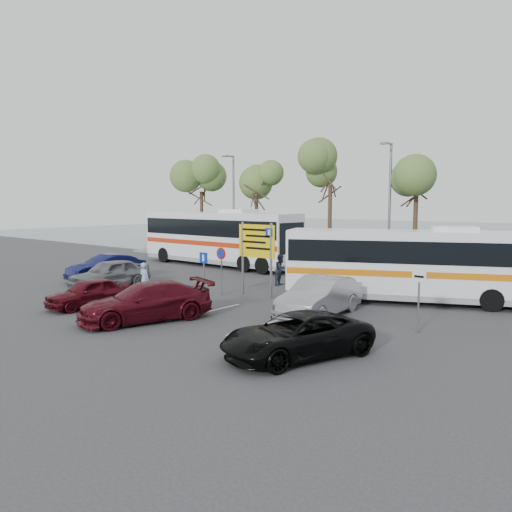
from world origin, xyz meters
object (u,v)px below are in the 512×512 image
Objects in this scene: pedestrian_far at (281,270)px; pedestrian_near at (144,279)px; car_maroon at (146,302)px; car_red at (89,293)px; car_blue at (106,267)px; coach_bus_left at (219,239)px; coach_bus_right at (413,267)px; car_silver_a at (110,274)px; direction_sign at (257,247)px; suv_black at (297,335)px; street_lamp_right at (389,202)px; car_silver_b at (320,297)px; street_lamp_left at (233,202)px.

pedestrian_near is at bearing 143.96° from pedestrian_far.
car_maroon is 4.00m from car_red.
car_maroon is at bearing -22.81° from car_blue.
pedestrian_near is at bearing -63.72° from coach_bus_left.
coach_bus_right is 12.79m from pedestrian_near.
car_silver_a is at bearing -4.82° from pedestrian_near.
direction_sign is 0.77× the size of suv_black.
pedestrian_far reaches higher than car_blue.
direction_sign is at bearing 155.93° from suv_black.
pedestrian_far is at bearing -113.14° from street_lamp_right.
car_maroon is at bearing 2.12° from car_red.
coach_bus_left reaches higher than car_red.
coach_bus_right is 2.19× the size of car_maroon.
street_lamp_right is 1.67× the size of car_silver_b.
car_silver_a is at bearing -174.20° from suv_black.
car_silver_b is at bearing 5.41° from car_silver_a.
suv_black is at bearing 18.88° from car_maroon.
car_blue is at bearing -134.61° from street_lamp_right.
car_silver_a is 9.27m from pedestrian_far.
pedestrian_far is (-5.74, 5.00, 0.07)m from car_silver_b.
car_blue reaches higher than car_maroon.
direction_sign is 0.97× the size of car_red.
coach_bus_right is (16.14, -4.00, -0.27)m from coach_bus_left.
direction_sign reaches higher than pedestrian_far.
car_maroon is (-6.50, -10.00, -0.89)m from coach_bus_right.
coach_bus_left reaches higher than pedestrian_near.
car_silver_b is 7.61m from pedestrian_far.
car_silver_b is (-1.76, -5.00, -0.84)m from coach_bus_right.
street_lamp_left reaches higher than pedestrian_near.
coach_bus_left reaches higher than pedestrian_far.
direction_sign is 0.75× the size of car_silver_b.
street_lamp_right reaches higher than direction_sign.
direction_sign is 8.42m from car_silver_a.
car_blue is 14.74m from car_silver_b.
pedestrian_far is (6.60, 6.51, 0.10)m from car_silver_a.
street_lamp_left is at bearing 136.83° from direction_sign.
street_lamp_left is 4.65× the size of pedestrian_far.
direction_sign is at bearing 21.30° from car_silver_a.
pedestrian_far is (-7.50, 0.00, -0.77)m from coach_bus_right.
street_lamp_right is at bearing -115.87° from pedestrian_near.
suv_black is (0.64, -10.00, -0.98)m from coach_bus_right.
pedestrian_near reaches higher than car_silver_b.
direction_sign is 7.33m from coach_bus_right.
street_lamp_right reaches higher than suv_black.
coach_bus_right is at bearing -21.86° from street_lamp_left.
car_red is at bearing -120.87° from direction_sign.
pedestrian_far is (-1.00, 10.00, 0.11)m from car_maroon.
car_red is (-4.00, 0.00, -0.12)m from car_maroon.
direction_sign is 2.09× the size of pedestrian_far.
street_lamp_right is 8.85m from coach_bus_right.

